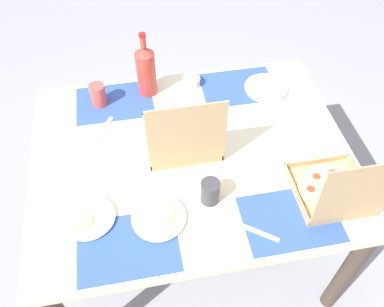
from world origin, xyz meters
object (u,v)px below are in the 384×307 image
object	(u,v)px
plate_far_left	(88,218)
soda_bottle	(146,70)
pizza_box_center	(335,190)
condiment_bowl	(191,82)
cup_spare	(210,192)
plate_far_right	(159,218)
cup_red	(98,95)
plate_near_left	(266,88)
pizza_box_corner_left	(182,137)

from	to	relation	value
plate_far_left	soda_bottle	bearing A→B (deg)	-114.05
pizza_box_center	condiment_bowl	distance (m)	0.86
cup_spare	condiment_bowl	world-z (taller)	cup_spare
plate_far_right	cup_spare	distance (m)	0.21
soda_bottle	cup_red	size ratio (longest dim) A/B	2.96
pizza_box_center	soda_bottle	distance (m)	0.98
pizza_box_center	cup_red	bearing A→B (deg)	-39.13
condiment_bowl	cup_red	bearing A→B (deg)	7.00
plate_far_right	plate_far_left	bearing A→B (deg)	-10.19
pizza_box_center	plate_far_left	bearing A→B (deg)	-4.54
soda_bottle	cup_spare	world-z (taller)	soda_bottle
plate_far_right	cup_red	distance (m)	0.70
pizza_box_center	cup_red	size ratio (longest dim) A/B	2.89
plate_near_left	cup_spare	size ratio (longest dim) A/B	2.04
pizza_box_center	plate_far_left	world-z (taller)	pizza_box_center
pizza_box_center	plate_near_left	bearing A→B (deg)	-84.65
soda_bottle	cup_spare	distance (m)	0.69
soda_bottle	cup_spare	bearing A→B (deg)	103.64
plate_far_left	soda_bottle	size ratio (longest dim) A/B	0.61
plate_far_left	plate_near_left	distance (m)	1.04
pizza_box_corner_left	plate_near_left	xyz separation A→B (m)	(-0.46, -0.28, -0.04)
pizza_box_center	cup_spare	world-z (taller)	pizza_box_center
cup_spare	cup_red	bearing A→B (deg)	-57.57
soda_bottle	cup_red	xyz separation A→B (m)	(0.23, 0.04, -0.08)
pizza_box_corner_left	plate_far_right	xyz separation A→B (m)	(0.15, 0.34, -0.04)
pizza_box_corner_left	cup_spare	distance (m)	0.30
soda_bottle	condiment_bowl	distance (m)	0.24
pizza_box_corner_left	soda_bottle	distance (m)	0.40
plate_near_left	cup_red	bearing A→B (deg)	-3.37
soda_bottle	pizza_box_corner_left	bearing A→B (deg)	105.72
cup_red	cup_spare	bearing A→B (deg)	122.43
pizza_box_corner_left	cup_spare	world-z (taller)	pizza_box_corner_left
plate_near_left	condiment_bowl	bearing A→B (deg)	-16.13
cup_red	plate_near_left	bearing A→B (deg)	176.63
plate_near_left	cup_spare	world-z (taller)	cup_spare
plate_near_left	cup_spare	bearing A→B (deg)	54.88
pizza_box_center	pizza_box_corner_left	bearing A→B (deg)	-35.30
pizza_box_corner_left	pizza_box_center	bearing A→B (deg)	144.70
pizza_box_center	plate_far_left	distance (m)	0.93
soda_bottle	plate_far_left	bearing A→B (deg)	65.95
plate_near_left	soda_bottle	world-z (taller)	soda_bottle
plate_far_left	condiment_bowl	distance (m)	0.85
soda_bottle	condiment_bowl	size ratio (longest dim) A/B	3.66
pizza_box_corner_left	plate_far_left	world-z (taller)	pizza_box_corner_left
pizza_box_corner_left	plate_far_left	size ratio (longest dim) A/B	1.71
plate_far_left	pizza_box_corner_left	bearing A→B (deg)	-143.90
cup_spare	condiment_bowl	xyz separation A→B (m)	(-0.05, -0.68, -0.03)
pizza_box_center	plate_far_right	bearing A→B (deg)	-2.31
cup_red	pizza_box_center	bearing A→B (deg)	140.87
condiment_bowl	plate_far_left	bearing A→B (deg)	53.01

